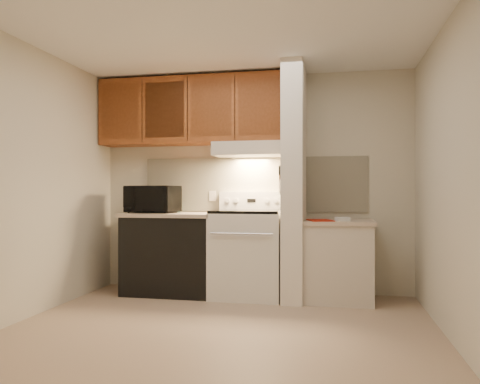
# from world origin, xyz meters

# --- Properties ---
(floor) EXTENTS (3.60, 3.60, 0.00)m
(floor) POSITION_xyz_m (0.00, 0.00, 0.00)
(floor) COLOR tan
(floor) RESTS_ON ground
(ceiling) EXTENTS (3.60, 3.60, 0.00)m
(ceiling) POSITION_xyz_m (0.00, 0.00, 2.50)
(ceiling) COLOR white
(ceiling) RESTS_ON wall_back
(wall_back) EXTENTS (3.60, 2.50, 0.02)m
(wall_back) POSITION_xyz_m (0.00, 1.50, 1.25)
(wall_back) COLOR beige
(wall_back) RESTS_ON floor
(wall_left) EXTENTS (0.02, 3.00, 2.50)m
(wall_left) POSITION_xyz_m (-1.80, 0.00, 1.25)
(wall_left) COLOR beige
(wall_left) RESTS_ON floor
(wall_right) EXTENTS (0.02, 3.00, 2.50)m
(wall_right) POSITION_xyz_m (1.80, 0.00, 1.25)
(wall_right) COLOR beige
(wall_right) RESTS_ON floor
(backsplash) EXTENTS (2.60, 0.02, 0.63)m
(backsplash) POSITION_xyz_m (0.00, 1.49, 1.24)
(backsplash) COLOR white
(backsplash) RESTS_ON wall_back
(range_body) EXTENTS (0.76, 0.65, 0.92)m
(range_body) POSITION_xyz_m (0.00, 1.16, 0.46)
(range_body) COLOR silver
(range_body) RESTS_ON floor
(oven_window) EXTENTS (0.50, 0.01, 0.30)m
(oven_window) POSITION_xyz_m (0.00, 0.84, 0.50)
(oven_window) COLOR black
(oven_window) RESTS_ON range_body
(oven_handle) EXTENTS (0.65, 0.02, 0.02)m
(oven_handle) POSITION_xyz_m (0.00, 0.80, 0.72)
(oven_handle) COLOR silver
(oven_handle) RESTS_ON range_body
(cooktop) EXTENTS (0.74, 0.64, 0.03)m
(cooktop) POSITION_xyz_m (0.00, 1.16, 0.94)
(cooktop) COLOR black
(cooktop) RESTS_ON range_body
(range_backguard) EXTENTS (0.76, 0.08, 0.20)m
(range_backguard) POSITION_xyz_m (0.00, 1.44, 1.05)
(range_backguard) COLOR silver
(range_backguard) RESTS_ON range_body
(range_display) EXTENTS (0.10, 0.01, 0.04)m
(range_display) POSITION_xyz_m (0.00, 1.40, 1.05)
(range_display) COLOR black
(range_display) RESTS_ON range_backguard
(range_knob_left_outer) EXTENTS (0.05, 0.02, 0.05)m
(range_knob_left_outer) POSITION_xyz_m (-0.28, 1.40, 1.05)
(range_knob_left_outer) COLOR silver
(range_knob_left_outer) RESTS_ON range_backguard
(range_knob_left_inner) EXTENTS (0.05, 0.02, 0.05)m
(range_knob_left_inner) POSITION_xyz_m (-0.18, 1.40, 1.05)
(range_knob_left_inner) COLOR silver
(range_knob_left_inner) RESTS_ON range_backguard
(range_knob_right_inner) EXTENTS (0.05, 0.02, 0.05)m
(range_knob_right_inner) POSITION_xyz_m (0.18, 1.40, 1.05)
(range_knob_right_inner) COLOR silver
(range_knob_right_inner) RESTS_ON range_backguard
(range_knob_right_outer) EXTENTS (0.05, 0.02, 0.05)m
(range_knob_right_outer) POSITION_xyz_m (0.28, 1.40, 1.05)
(range_knob_right_outer) COLOR silver
(range_knob_right_outer) RESTS_ON range_backguard
(dishwasher_front) EXTENTS (1.00, 0.63, 0.87)m
(dishwasher_front) POSITION_xyz_m (-0.88, 1.17, 0.43)
(dishwasher_front) COLOR black
(dishwasher_front) RESTS_ON floor
(left_countertop) EXTENTS (1.04, 0.67, 0.04)m
(left_countertop) POSITION_xyz_m (-0.88, 1.17, 0.89)
(left_countertop) COLOR #BEA791
(left_countertop) RESTS_ON dishwasher_front
(spoon_rest) EXTENTS (0.22, 0.11, 0.01)m
(spoon_rest) POSITION_xyz_m (-1.10, 1.36, 0.92)
(spoon_rest) COLOR black
(spoon_rest) RESTS_ON left_countertop
(teal_jar) EXTENTS (0.12, 0.12, 0.11)m
(teal_jar) POSITION_xyz_m (-0.90, 1.39, 0.97)
(teal_jar) COLOR #2C6E6D
(teal_jar) RESTS_ON left_countertop
(outlet) EXTENTS (0.08, 0.01, 0.12)m
(outlet) POSITION_xyz_m (-0.48, 1.48, 1.10)
(outlet) COLOR beige
(outlet) RESTS_ON backsplash
(microwave) EXTENTS (0.59, 0.43, 0.31)m
(microwave) POSITION_xyz_m (-1.10, 1.15, 1.06)
(microwave) COLOR black
(microwave) RESTS_ON left_countertop
(partition_pillar) EXTENTS (0.22, 0.70, 2.50)m
(partition_pillar) POSITION_xyz_m (0.51, 1.15, 1.25)
(partition_pillar) COLOR silver
(partition_pillar) RESTS_ON floor
(pillar_trim) EXTENTS (0.01, 0.70, 0.04)m
(pillar_trim) POSITION_xyz_m (0.39, 1.15, 1.30)
(pillar_trim) COLOR brown
(pillar_trim) RESTS_ON partition_pillar
(knife_strip) EXTENTS (0.02, 0.42, 0.04)m
(knife_strip) POSITION_xyz_m (0.39, 1.10, 1.32)
(knife_strip) COLOR black
(knife_strip) RESTS_ON partition_pillar
(knife_blade_a) EXTENTS (0.01, 0.03, 0.16)m
(knife_blade_a) POSITION_xyz_m (0.38, 0.93, 1.22)
(knife_blade_a) COLOR silver
(knife_blade_a) RESTS_ON knife_strip
(knife_handle_a) EXTENTS (0.02, 0.02, 0.10)m
(knife_handle_a) POSITION_xyz_m (0.38, 0.95, 1.37)
(knife_handle_a) COLOR black
(knife_handle_a) RESTS_ON knife_strip
(knife_blade_b) EXTENTS (0.01, 0.04, 0.18)m
(knife_blade_b) POSITION_xyz_m (0.38, 1.01, 1.21)
(knife_blade_b) COLOR silver
(knife_blade_b) RESTS_ON knife_strip
(knife_handle_b) EXTENTS (0.02, 0.02, 0.10)m
(knife_handle_b) POSITION_xyz_m (0.38, 1.02, 1.37)
(knife_handle_b) COLOR black
(knife_handle_b) RESTS_ON knife_strip
(knife_blade_c) EXTENTS (0.01, 0.04, 0.20)m
(knife_blade_c) POSITION_xyz_m (0.38, 1.11, 1.20)
(knife_blade_c) COLOR silver
(knife_blade_c) RESTS_ON knife_strip
(knife_handle_c) EXTENTS (0.02, 0.02, 0.10)m
(knife_handle_c) POSITION_xyz_m (0.38, 1.09, 1.37)
(knife_handle_c) COLOR black
(knife_handle_c) RESTS_ON knife_strip
(knife_blade_d) EXTENTS (0.01, 0.04, 0.16)m
(knife_blade_d) POSITION_xyz_m (0.38, 1.17, 1.22)
(knife_blade_d) COLOR silver
(knife_blade_d) RESTS_ON knife_strip
(knife_handle_d) EXTENTS (0.02, 0.02, 0.10)m
(knife_handle_d) POSITION_xyz_m (0.38, 1.17, 1.37)
(knife_handle_d) COLOR black
(knife_handle_d) RESTS_ON knife_strip
(knife_blade_e) EXTENTS (0.01, 0.04, 0.18)m
(knife_blade_e) POSITION_xyz_m (0.38, 1.26, 1.21)
(knife_blade_e) COLOR silver
(knife_blade_e) RESTS_ON knife_strip
(knife_handle_e) EXTENTS (0.02, 0.02, 0.10)m
(knife_handle_e) POSITION_xyz_m (0.38, 1.27, 1.37)
(knife_handle_e) COLOR black
(knife_handle_e) RESTS_ON knife_strip
(oven_mitt) EXTENTS (0.03, 0.10, 0.23)m
(oven_mitt) POSITION_xyz_m (0.38, 1.32, 1.16)
(oven_mitt) COLOR slate
(oven_mitt) RESTS_ON partition_pillar
(right_cab_base) EXTENTS (0.70, 0.60, 0.81)m
(right_cab_base) POSITION_xyz_m (0.97, 1.15, 0.40)
(right_cab_base) COLOR beige
(right_cab_base) RESTS_ON floor
(right_countertop) EXTENTS (0.74, 0.64, 0.04)m
(right_countertop) POSITION_xyz_m (0.97, 1.15, 0.83)
(right_countertop) COLOR #BEA791
(right_countertop) RESTS_ON right_cab_base
(red_folder) EXTENTS (0.30, 0.36, 0.01)m
(red_folder) POSITION_xyz_m (0.79, 1.00, 0.86)
(red_folder) COLOR #961606
(red_folder) RESTS_ON right_countertop
(white_box) EXTENTS (0.16, 0.14, 0.04)m
(white_box) POSITION_xyz_m (1.01, 1.05, 0.87)
(white_box) COLOR white
(white_box) RESTS_ON right_countertop
(range_hood) EXTENTS (0.78, 0.44, 0.15)m
(range_hood) POSITION_xyz_m (0.00, 1.28, 1.62)
(range_hood) COLOR beige
(range_hood) RESTS_ON upper_cabinets
(hood_lip) EXTENTS (0.78, 0.04, 0.06)m
(hood_lip) POSITION_xyz_m (0.00, 1.07, 1.58)
(hood_lip) COLOR beige
(hood_lip) RESTS_ON range_hood
(upper_cabinets) EXTENTS (2.18, 0.33, 0.77)m
(upper_cabinets) POSITION_xyz_m (-0.69, 1.32, 2.08)
(upper_cabinets) COLOR brown
(upper_cabinets) RESTS_ON wall_back
(cab_door_a) EXTENTS (0.46, 0.01, 0.63)m
(cab_door_a) POSITION_xyz_m (-1.51, 1.17, 2.08)
(cab_door_a) COLOR brown
(cab_door_a) RESTS_ON upper_cabinets
(cab_gap_a) EXTENTS (0.01, 0.01, 0.73)m
(cab_gap_a) POSITION_xyz_m (-1.23, 1.16, 2.08)
(cab_gap_a) COLOR black
(cab_gap_a) RESTS_ON upper_cabinets
(cab_door_b) EXTENTS (0.46, 0.01, 0.63)m
(cab_door_b) POSITION_xyz_m (-0.96, 1.17, 2.08)
(cab_door_b) COLOR brown
(cab_door_b) RESTS_ON upper_cabinets
(cab_gap_b) EXTENTS (0.01, 0.01, 0.73)m
(cab_gap_b) POSITION_xyz_m (-0.69, 1.16, 2.08)
(cab_gap_b) COLOR black
(cab_gap_b) RESTS_ON upper_cabinets
(cab_door_c) EXTENTS (0.46, 0.01, 0.63)m
(cab_door_c) POSITION_xyz_m (-0.42, 1.17, 2.08)
(cab_door_c) COLOR brown
(cab_door_c) RESTS_ON upper_cabinets
(cab_gap_c) EXTENTS (0.01, 0.01, 0.73)m
(cab_gap_c) POSITION_xyz_m (-0.14, 1.16, 2.08)
(cab_gap_c) COLOR black
(cab_gap_c) RESTS_ON upper_cabinets
(cab_door_d) EXTENTS (0.46, 0.01, 0.63)m
(cab_door_d) POSITION_xyz_m (0.13, 1.17, 2.08)
(cab_door_d) COLOR brown
(cab_door_d) RESTS_ON upper_cabinets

